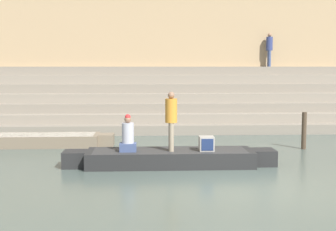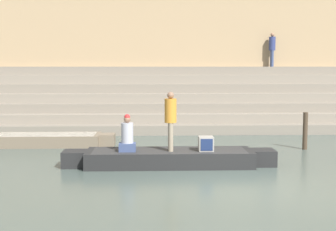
{
  "view_description": "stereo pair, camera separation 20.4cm",
  "coord_description": "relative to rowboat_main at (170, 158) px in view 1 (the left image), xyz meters",
  "views": [
    {
      "loc": [
        -2.35,
        -11.06,
        2.91
      ],
      "look_at": [
        -1.62,
        3.65,
        1.37
      ],
      "focal_mm": 50.0,
      "sensor_mm": 36.0,
      "label": 1
    },
    {
      "loc": [
        -2.15,
        -11.07,
        2.91
      ],
      "look_at": [
        -1.62,
        3.65,
        1.37
      ],
      "focal_mm": 50.0,
      "sensor_mm": 36.0,
      "label": 2
    }
  ],
  "objects": [
    {
      "name": "ground_plane",
      "position": [
        1.62,
        -2.45,
        -0.25
      ],
      "size": [
        120.0,
        120.0,
        0.0
      ],
      "primitive_type": "plane",
      "color": "#47544C"
    },
    {
      "name": "ghat_steps",
      "position": [
        1.62,
        8.84,
        0.79
      ],
      "size": [
        36.0,
        4.33,
        2.91
      ],
      "color": "gray",
      "rests_on": "ground"
    },
    {
      "name": "back_wall",
      "position": [
        1.62,
        10.98,
        4.22
      ],
      "size": [
        34.2,
        1.28,
        8.99
      ],
      "color": "tan",
      "rests_on": "ground"
    },
    {
      "name": "rowboat_main",
      "position": [
        0.0,
        0.0,
        0.0
      ],
      "size": [
        6.22,
        1.45,
        0.47
      ],
      "rotation": [
        0.0,
        0.0,
        -0.02
      ],
      "color": "black",
      "rests_on": "ground"
    },
    {
      "name": "person_standing",
      "position": [
        0.03,
        -0.09,
        1.21
      ],
      "size": [
        0.35,
        0.35,
        1.72
      ],
      "rotation": [
        0.0,
        0.0,
        0.11
      ],
      "color": "gray",
      "rests_on": "rowboat_main"
    },
    {
      "name": "person_rowing",
      "position": [
        -1.23,
        -0.12,
        0.65
      ],
      "size": [
        0.48,
        0.38,
        1.08
      ],
      "rotation": [
        0.0,
        0.0,
        0.04
      ],
      "color": "#3D4C75",
      "rests_on": "rowboat_main"
    },
    {
      "name": "tv_set",
      "position": [
        1.06,
        -0.13,
        0.43
      ],
      "size": [
        0.43,
        0.43,
        0.42
      ],
      "rotation": [
        0.0,
        0.0,
        0.1
      ],
      "color": "#9E998E",
      "rests_on": "rowboat_main"
    },
    {
      "name": "moored_boat_shore",
      "position": [
        -4.43,
        3.71,
        -0.02
      ],
      "size": [
        5.08,
        1.34,
        0.43
      ],
      "rotation": [
        0.0,
        0.0,
        0.07
      ],
      "color": "#756651",
      "rests_on": "ground"
    },
    {
      "name": "mooring_post",
      "position": [
        4.89,
        2.59,
        0.41
      ],
      "size": [
        0.17,
        0.17,
        1.31
      ],
      "primitive_type": "cylinder",
      "color": "#473828",
      "rests_on": "ground"
    },
    {
      "name": "person_on_steps",
      "position": [
        5.59,
        10.08,
        3.64
      ],
      "size": [
        0.33,
        0.33,
        1.69
      ],
      "rotation": [
        0.0,
        0.0,
        5.65
      ],
      "color": "#3D4C75",
      "rests_on": "ghat_steps"
    }
  ]
}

